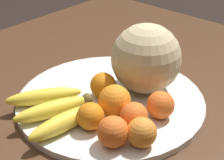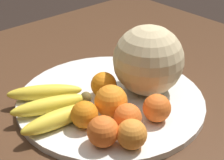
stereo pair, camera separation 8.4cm
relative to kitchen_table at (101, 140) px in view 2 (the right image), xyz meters
The scene contains 12 objects.
kitchen_table is the anchor object (origin of this frame).
fruit_bowl 0.11m from the kitchen_table, behind, with size 0.43×0.43×0.02m.
melon 0.23m from the kitchen_table, 164.06° to the left, with size 0.16×0.16×0.16m.
banana_bunch 0.17m from the kitchen_table, 22.71° to the right, with size 0.20×0.19×0.04m.
orange_front_left 0.15m from the kitchen_table, 75.81° to the left, with size 0.07×0.07×0.07m.
orange_front_right 0.18m from the kitchen_table, 79.44° to the left, with size 0.06×0.06×0.06m.
orange_mid_center 0.19m from the kitchen_table, 110.26° to the left, with size 0.06×0.06×0.06m.
orange_back_left 0.20m from the kitchen_table, 52.05° to the left, with size 0.06×0.06×0.06m.
orange_back_right 0.21m from the kitchen_table, 71.19° to the left, with size 0.06×0.06×0.06m.
orange_top_small 0.14m from the kitchen_table, 145.82° to the right, with size 0.06×0.06×0.06m.
orange_side_extra 0.16m from the kitchen_table, 29.49° to the left, with size 0.06×0.06×0.06m.
produce_tag 0.14m from the kitchen_table, 93.19° to the left, with size 0.08×0.08×0.00m.
Camera 2 is at (0.45, 0.55, 1.26)m, focal length 60.00 mm.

